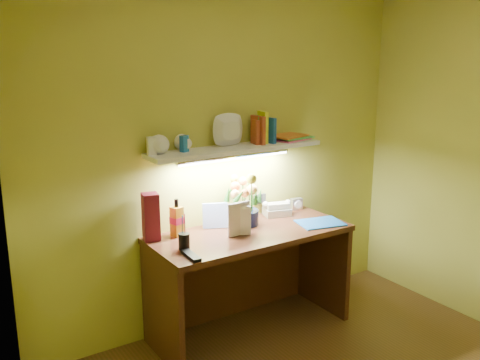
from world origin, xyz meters
name	(u,v)px	position (x,y,z in m)	size (l,w,h in m)	color
desk	(250,282)	(0.00, 1.20, 0.38)	(1.40, 0.60, 0.75)	#3D2110
flower_bouquet	(244,199)	(0.04, 1.35, 0.94)	(0.23, 0.23, 0.37)	#091034
telephone	(277,208)	(0.37, 1.40, 0.81)	(0.19, 0.14, 0.11)	beige
desk_clock	(296,204)	(0.59, 1.43, 0.79)	(0.09, 0.04, 0.09)	silver
whisky_bottle	(177,218)	(-0.46, 1.39, 0.88)	(0.07, 0.07, 0.26)	#9F6711
whisky_box	(151,217)	(-0.64, 1.41, 0.91)	(0.10, 0.10, 0.32)	maroon
pen_cup	(184,236)	(-0.53, 1.15, 0.84)	(0.07, 0.07, 0.17)	black
art_card	(215,216)	(-0.16, 1.40, 0.84)	(0.18, 0.04, 0.18)	silver
tv_remote	(191,256)	(-0.56, 1.00, 0.76)	(0.05, 0.19, 0.02)	black
blue_folder	(320,223)	(0.52, 1.07, 0.75)	(0.32, 0.23, 0.01)	blue
desk_book_a	(228,221)	(-0.20, 1.17, 0.87)	(0.17, 0.02, 0.23)	silver
desk_book_b	(229,221)	(-0.17, 1.21, 0.85)	(0.15, 0.02, 0.20)	white
wall_shelf	(236,143)	(0.00, 1.38, 1.34)	(1.30, 0.28, 0.26)	white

